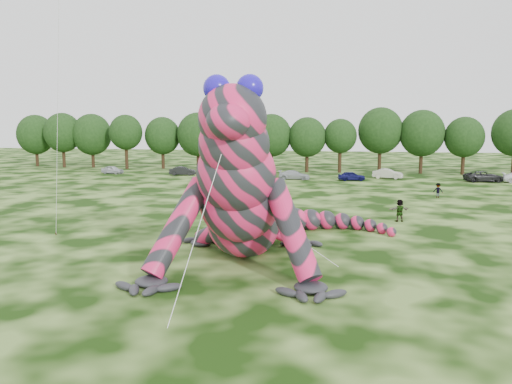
{
  "coord_description": "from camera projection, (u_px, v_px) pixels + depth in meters",
  "views": [
    {
      "loc": [
        2.51,
        -24.41,
        7.98
      ],
      "look_at": [
        -2.76,
        3.83,
        4.0
      ],
      "focal_mm": 35.0,
      "sensor_mm": 36.0,
      "label": 1
    }
  ],
  "objects": [
    {
      "name": "spectator_2",
      "position": [
        438.0,
        190.0,
        53.61
      ],
      "size": [
        1.09,
        0.72,
        1.58
      ],
      "primitive_type": "imported",
      "rotation": [
        0.0,
        0.0,
        3.01
      ],
      "color": "gray",
      "rests_on": "ground"
    },
    {
      "name": "car_1",
      "position": [
        183.0,
        171.0,
        76.65
      ],
      "size": [
        4.18,
        1.88,
        1.33
      ],
      "primitive_type": "imported",
      "rotation": [
        0.0,
        0.0,
        1.69
      ],
      "color": "black",
      "rests_on": "ground"
    },
    {
      "name": "car_5",
      "position": [
        388.0,
        174.0,
        72.08
      ],
      "size": [
        4.47,
        2.3,
        1.4
      ],
      "primitive_type": "imported",
      "rotation": [
        0.0,
        0.0,
        1.37
      ],
      "color": "beige",
      "rests_on": "ground"
    },
    {
      "name": "inflatable_gecko",
      "position": [
        247.0,
        170.0,
        29.95
      ],
      "size": [
        18.92,
        21.96,
        10.39
      ],
      "primitive_type": null,
      "rotation": [
        0.0,
        0.0,
        0.07
      ],
      "color": "#E1215C",
      "rests_on": "ground"
    },
    {
      "name": "ground",
      "position": [
        295.0,
        281.0,
        25.32
      ],
      "size": [
        240.0,
        240.0,
        0.0
      ],
      "primitive_type": "plane",
      "color": "#16330A",
      "rests_on": "ground"
    },
    {
      "name": "tree_9",
      "position": [
        340.0,
        146.0,
        80.37
      ],
      "size": [
        5.27,
        4.74,
        8.68
      ],
      "primitive_type": null,
      "color": "black",
      "rests_on": "ground"
    },
    {
      "name": "car_3",
      "position": [
        294.0,
        175.0,
        71.02
      ],
      "size": [
        4.48,
        1.93,
        1.29
      ],
      "primitive_type": "imported",
      "rotation": [
        0.0,
        0.0,
        1.54
      ],
      "color": "#ABB0B5",
      "rests_on": "ground"
    },
    {
      "name": "car_2",
      "position": [
        221.0,
        173.0,
        73.23
      ],
      "size": [
        5.32,
        2.6,
        1.45
      ],
      "primitive_type": "imported",
      "rotation": [
        0.0,
        0.0,
        1.53
      ],
      "color": "maroon",
      "rests_on": "ground"
    },
    {
      "name": "tree_3",
      "position": [
        126.0,
        142.0,
        86.73
      ],
      "size": [
        5.81,
        5.23,
        9.44
      ],
      "primitive_type": null,
      "color": "black",
      "rests_on": "ground"
    },
    {
      "name": "tree_4",
      "position": [
        163.0,
        143.0,
        87.25
      ],
      "size": [
        6.22,
        5.6,
        9.06
      ],
      "primitive_type": null,
      "color": "black",
      "rests_on": "ground"
    },
    {
      "name": "tree_11",
      "position": [
        422.0,
        142.0,
        78.79
      ],
      "size": [
        7.01,
        6.31,
        10.07
      ],
      "primitive_type": null,
      "color": "black",
      "rests_on": "ground"
    },
    {
      "name": "tree_10",
      "position": [
        380.0,
        140.0,
        80.29
      ],
      "size": [
        7.09,
        6.38,
        10.5
      ],
      "primitive_type": null,
      "color": "black",
      "rests_on": "ground"
    },
    {
      "name": "tree_0",
      "position": [
        36.0,
        141.0,
        92.26
      ],
      "size": [
        6.91,
        6.22,
        9.51
      ],
      "primitive_type": null,
      "color": "black",
      "rests_on": "ground"
    },
    {
      "name": "tree_6",
      "position": [
        227.0,
        143.0,
        83.05
      ],
      "size": [
        6.52,
        5.86,
        9.49
      ],
      "primitive_type": null,
      "color": "black",
      "rests_on": "ground"
    },
    {
      "name": "tree_12",
      "position": [
        464.0,
        146.0,
        77.29
      ],
      "size": [
        5.99,
        5.39,
        8.97
      ],
      "primitive_type": null,
      "color": "black",
      "rests_on": "ground"
    },
    {
      "name": "spectator_4",
      "position": [
        201.0,
        183.0,
        59.09
      ],
      "size": [
        1.04,
        0.93,
        1.79
      ],
      "primitive_type": "imported",
      "rotation": [
        0.0,
        0.0,
        2.61
      ],
      "color": "gray",
      "rests_on": "ground"
    },
    {
      "name": "car_6",
      "position": [
        484.0,
        177.0,
        68.08
      ],
      "size": [
        5.55,
        3.21,
        1.45
      ],
      "primitive_type": "imported",
      "rotation": [
        0.0,
        0.0,
        1.73
      ],
      "color": "#252527",
      "rests_on": "ground"
    },
    {
      "name": "tree_5",
      "position": [
        198.0,
        141.0,
        85.75
      ],
      "size": [
        7.16,
        6.44,
        9.8
      ],
      "primitive_type": null,
      "color": "black",
      "rests_on": "ground"
    },
    {
      "name": "spectator_5",
      "position": [
        400.0,
        210.0,
        40.63
      ],
      "size": [
        1.78,
        1.05,
        1.83
      ],
      "primitive_type": "imported",
      "rotation": [
        0.0,
        0.0,
        3.47
      ],
      "color": "gray",
      "rests_on": "ground"
    },
    {
      "name": "tree_8",
      "position": [
        307.0,
        145.0,
        80.96
      ],
      "size": [
        6.14,
        5.53,
        8.94
      ],
      "primitive_type": null,
      "color": "black",
      "rests_on": "ground"
    },
    {
      "name": "spectator_0",
      "position": [
        239.0,
        201.0,
        45.49
      ],
      "size": [
        0.74,
        0.55,
        1.84
      ],
      "primitive_type": "imported",
      "rotation": [
        0.0,
        0.0,
        0.17
      ],
      "color": "gray",
      "rests_on": "ground"
    },
    {
      "name": "car_0",
      "position": [
        113.0,
        170.0,
        79.01
      ],
      "size": [
        3.89,
        2.19,
        1.25
      ],
      "primitive_type": "imported",
      "rotation": [
        0.0,
        0.0,
        1.37
      ],
      "color": "silver",
      "rests_on": "ground"
    },
    {
      "name": "tree_7",
      "position": [
        271.0,
        143.0,
        81.81
      ],
      "size": [
        6.68,
        6.01,
        9.48
      ],
      "primitive_type": null,
      "color": "black",
      "rests_on": "ground"
    },
    {
      "name": "spectator_1",
      "position": [
        247.0,
        197.0,
        48.35
      ],
      "size": [
        0.7,
        0.85,
        1.63
      ],
      "primitive_type": "imported",
      "rotation": [
        0.0,
        0.0,
        1.47
      ],
      "color": "gray",
      "rests_on": "ground"
    },
    {
      "name": "car_4",
      "position": [
        351.0,
        176.0,
        69.67
      ],
      "size": [
        3.97,
        2.14,
        1.28
      ],
      "primitive_type": "imported",
      "rotation": [
        0.0,
        0.0,
        1.74
      ],
      "color": "#11114D",
      "rests_on": "ground"
    },
    {
      "name": "tree_2",
      "position": [
        92.0,
        141.0,
        89.69
      ],
      "size": [
        7.04,
        6.34,
        9.64
      ],
      "primitive_type": null,
      "color": "black",
      "rests_on": "ground"
    },
    {
      "name": "tree_1",
      "position": [
        63.0,
        140.0,
        89.96
      ],
      "size": [
        6.74,
        6.07,
        9.81
      ],
      "primitive_type": null,
      "color": "black",
      "rests_on": "ground"
    }
  ]
}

